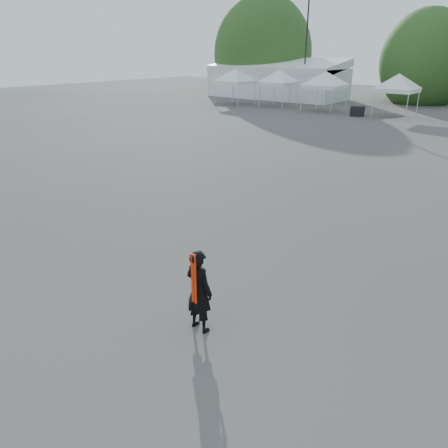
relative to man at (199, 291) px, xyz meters
The scene contains 11 objects.
ground 2.98m from the man, 102.31° to the left, with size 120.00×120.00×0.00m, color #474442.
marquee 44.05m from the man, 120.89° to the left, with size 15.00×6.25×4.23m.
light_pole_west 41.52m from the man, 116.83° to the left, with size 0.60×0.25×10.30m.
tree_far_w 48.84m from the man, 123.12° to the left, with size 4.80×4.80×7.30m.
tree_mid_w 43.76m from the man, 101.38° to the left, with size 4.16×4.16×6.33m.
tent_a 37.50m from the man, 126.66° to the left, with size 4.32×4.32×3.88m.
tent_b 36.28m from the man, 120.14° to the left, with size 3.94×3.94×3.88m.
tent_c 33.43m from the man, 113.14° to the left, with size 4.30×4.30×3.88m.
tent_d 31.85m from the man, 102.80° to the left, with size 4.00×4.00×3.88m.
man is the anchor object (origin of this frame).
crate_west 31.23m from the man, 107.86° to the left, with size 1.01×0.79×0.79m, color black.
Camera 1 is at (5.47, -8.03, 5.04)m, focal length 35.00 mm.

